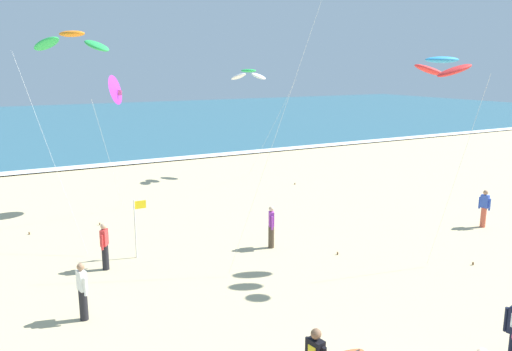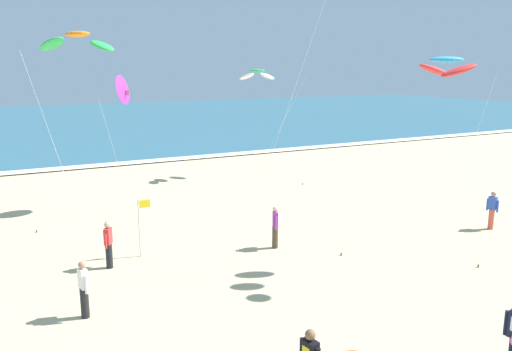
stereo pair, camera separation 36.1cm
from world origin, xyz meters
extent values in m
cube|color=#2D6075|center=(0.00, 59.98, 0.04)|extent=(160.00, 60.00, 0.08)
cube|color=white|center=(0.00, 30.28, 0.09)|extent=(160.00, 1.34, 0.01)
cylinder|color=black|center=(3.30, 1.94, 0.44)|extent=(0.13, 0.13, 0.88)
cylinder|color=black|center=(3.20, 2.07, 1.14)|extent=(0.09, 0.09, 0.56)
sphere|color=brown|center=(-1.32, 2.90, 1.60)|extent=(0.21, 0.21, 0.21)
cylinder|color=black|center=(-1.36, 3.13, 1.14)|extent=(0.09, 0.09, 0.56)
cylinder|color=silver|center=(2.12, 9.44, 5.60)|extent=(4.27, 0.12, 11.00)
cylinder|color=brown|center=(4.25, 9.39, 0.05)|extent=(0.06, 0.06, 0.10)
ellipsoid|color=red|center=(6.52, 7.83, 6.47)|extent=(1.20, 0.92, 0.52)
ellipsoid|color=#2D99DB|center=(6.18, 7.05, 6.78)|extent=(1.19, 0.91, 0.20)
ellipsoid|color=red|center=(5.85, 6.26, 6.47)|extent=(1.20, 0.92, 0.52)
cylinder|color=silver|center=(6.93, 6.73, 3.23)|extent=(1.51, 0.65, 6.27)
cylinder|color=brown|center=(7.68, 6.41, 0.05)|extent=(0.06, 0.06, 0.10)
cone|color=purple|center=(-0.89, 19.18, 5.56)|extent=(1.11, 1.33, 1.35)
cube|color=pink|center=(-0.89, 19.18, 5.42)|extent=(0.41, 0.30, 0.24)
cylinder|color=silver|center=(-1.67, 18.10, 2.70)|extent=(1.56, 2.17, 5.20)
cylinder|color=brown|center=(-2.44, 17.03, 0.05)|extent=(0.06, 0.06, 0.10)
ellipsoid|color=green|center=(-4.44, 13.15, 7.27)|extent=(1.00, 1.29, 0.54)
ellipsoid|color=orange|center=(-3.60, 13.52, 7.61)|extent=(1.00, 1.29, 0.20)
ellipsoid|color=green|center=(-2.76, 13.90, 7.27)|extent=(1.00, 1.29, 0.54)
cylinder|color=silver|center=(-4.39, 15.32, 3.64)|extent=(1.60, 3.60, 7.08)
cylinder|color=brown|center=(-5.18, 17.11, 0.05)|extent=(0.06, 0.06, 0.10)
ellipsoid|color=white|center=(8.60, 23.09, 6.01)|extent=(0.94, 1.24, 0.53)
ellipsoid|color=green|center=(7.78, 22.80, 6.33)|extent=(0.94, 1.23, 0.20)
ellipsoid|color=white|center=(6.96, 22.51, 6.01)|extent=(0.94, 1.24, 0.53)
cylinder|color=silver|center=(8.37, 21.12, 3.00)|extent=(1.19, 3.37, 5.81)
cylinder|color=brown|center=(8.96, 19.44, 0.05)|extent=(0.06, 0.06, 0.10)
cylinder|color=black|center=(-3.31, 12.00, 0.42)|extent=(0.22, 0.22, 0.84)
cube|color=red|center=(-3.31, 12.00, 1.11)|extent=(0.33, 0.37, 0.54)
sphere|color=tan|center=(-3.31, 12.00, 1.49)|extent=(0.20, 0.20, 0.20)
cylinder|color=red|center=(-3.19, 12.17, 1.01)|extent=(0.08, 0.08, 0.50)
cylinder|color=red|center=(-3.42, 11.82, 1.01)|extent=(0.08, 0.08, 0.50)
cylinder|color=#4C3D2D|center=(2.55, 11.16, 0.42)|extent=(0.22, 0.22, 0.84)
cube|color=purple|center=(2.55, 11.16, 1.11)|extent=(0.29, 0.37, 0.54)
sphere|color=beige|center=(2.55, 11.16, 1.49)|extent=(0.20, 0.20, 0.20)
cylinder|color=purple|center=(2.46, 10.97, 1.01)|extent=(0.08, 0.08, 0.50)
cylinder|color=purple|center=(2.63, 11.36, 1.01)|extent=(0.08, 0.08, 0.50)
cylinder|color=black|center=(-4.59, 8.79, 0.42)|extent=(0.22, 0.22, 0.84)
cube|color=white|center=(-4.59, 8.79, 1.11)|extent=(0.24, 0.35, 0.54)
sphere|color=#A87A59|center=(-4.59, 8.79, 1.49)|extent=(0.20, 0.20, 0.20)
cylinder|color=white|center=(-4.64, 9.00, 1.01)|extent=(0.08, 0.08, 0.50)
cylinder|color=white|center=(-4.55, 8.58, 1.01)|extent=(0.08, 0.08, 0.50)
cylinder|color=#D8593F|center=(11.57, 9.06, 0.42)|extent=(0.22, 0.22, 0.84)
cube|color=#3351B7|center=(11.57, 9.06, 1.11)|extent=(0.25, 0.35, 0.54)
sphere|color=#A87A59|center=(11.57, 9.06, 1.49)|extent=(0.20, 0.20, 0.20)
cylinder|color=#3351B7|center=(11.52, 9.26, 1.01)|extent=(0.08, 0.08, 0.50)
cylinder|color=#3351B7|center=(11.62, 8.85, 1.01)|extent=(0.08, 0.08, 0.50)
cylinder|color=silver|center=(-2.12, 12.57, 1.05)|extent=(0.05, 0.05, 2.10)
cube|color=yellow|center=(-1.90, 12.57, 1.90)|extent=(0.40, 0.02, 0.28)
camera|label=1|loc=(-6.59, -4.34, 6.59)|focal=35.88mm
camera|label=2|loc=(-6.27, -4.51, 6.59)|focal=35.88mm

